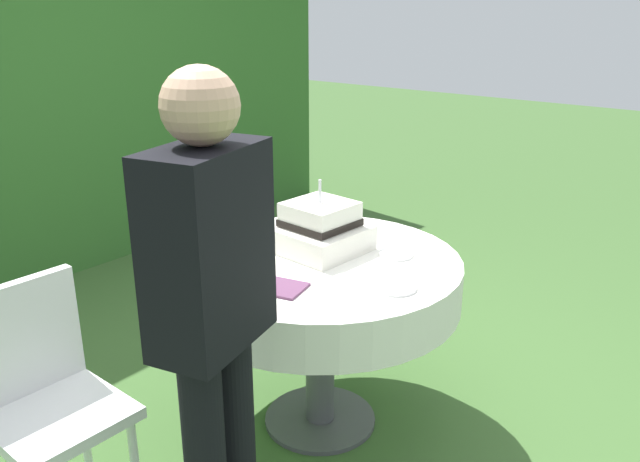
# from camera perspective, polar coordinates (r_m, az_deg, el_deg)

# --- Properties ---
(ground_plane) EXTENTS (20.00, 20.00, 0.00)m
(ground_plane) POSITION_cam_1_polar(r_m,az_deg,el_deg) (2.98, 0.00, -16.27)
(ground_plane) COLOR #3D602D
(cake_table) EXTENTS (1.14, 1.14, 0.77)m
(cake_table) POSITION_cam_1_polar(r_m,az_deg,el_deg) (2.64, 0.00, -4.55)
(cake_table) COLOR #4C4C51
(cake_table) RESTS_ON ground_plane
(wedding_cake) EXTENTS (0.36, 0.36, 0.30)m
(wedding_cake) POSITION_cam_1_polar(r_m,az_deg,el_deg) (2.66, -0.01, 0.23)
(wedding_cake) COLOR white
(wedding_cake) RESTS_ON cake_table
(serving_plate_near) EXTENTS (0.15, 0.15, 0.01)m
(serving_plate_near) POSITION_cam_1_polar(r_m,az_deg,el_deg) (2.35, 6.68, -4.94)
(serving_plate_near) COLOR white
(serving_plate_near) RESTS_ON cake_table
(serving_plate_far) EXTENTS (0.14, 0.14, 0.01)m
(serving_plate_far) POSITION_cam_1_polar(r_m,az_deg,el_deg) (2.65, 6.70, -2.04)
(serving_plate_far) COLOR white
(serving_plate_far) RESTS_ON cake_table
(serving_plate_left) EXTENTS (0.13, 0.13, 0.01)m
(serving_plate_left) POSITION_cam_1_polar(r_m,az_deg,el_deg) (3.00, 2.60, 0.72)
(serving_plate_left) COLOR white
(serving_plate_left) RESTS_ON cake_table
(serving_plate_right) EXTENTS (0.13, 0.13, 0.01)m
(serving_plate_right) POSITION_cam_1_polar(r_m,az_deg,el_deg) (2.80, -6.38, -0.77)
(serving_plate_right) COLOR white
(serving_plate_right) RESTS_ON cake_table
(napkin_stack) EXTENTS (0.18, 0.18, 0.01)m
(napkin_stack) POSITION_cam_1_polar(r_m,az_deg,el_deg) (2.33, -3.24, -5.03)
(napkin_stack) COLOR #603856
(napkin_stack) RESTS_ON cake_table
(garden_chair) EXTENTS (0.41, 0.41, 0.89)m
(garden_chair) POSITION_cam_1_polar(r_m,az_deg,el_deg) (2.37, -23.18, -12.63)
(garden_chair) COLOR white
(garden_chair) RESTS_ON ground_plane
(standing_person) EXTENTS (0.40, 0.28, 1.60)m
(standing_person) POSITION_cam_1_polar(r_m,az_deg,el_deg) (1.81, -9.39, -7.37)
(standing_person) COLOR black
(standing_person) RESTS_ON ground_plane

